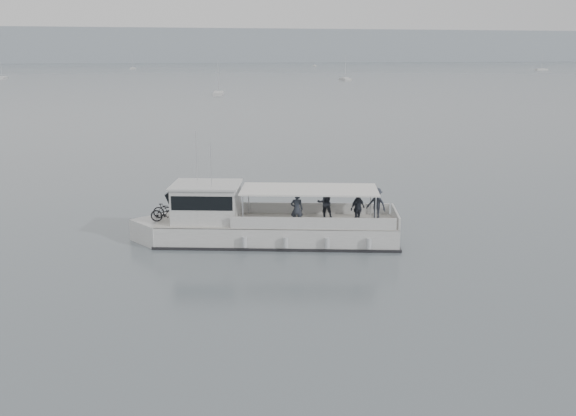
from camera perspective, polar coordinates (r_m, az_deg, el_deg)
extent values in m
plane|color=slate|center=(29.51, -2.39, -3.33)|extent=(1400.00, 1400.00, 0.00)
cube|color=#939EA8|center=(587.78, -13.04, 13.86)|extent=(1400.00, 90.00, 28.00)
cube|color=silver|center=(29.90, -0.93, -2.26)|extent=(11.36, 5.76, 1.19)
cube|color=silver|center=(30.70, -11.22, -2.11)|extent=(2.87, 2.87, 1.19)
cube|color=beige|center=(29.74, -0.94, -1.16)|extent=(11.36, 5.76, 0.05)
cube|color=black|center=(30.00, -0.93, -2.94)|extent=(11.57, 5.91, 0.16)
cube|color=silver|center=(30.99, 2.25, -0.04)|extent=(7.08, 2.05, 0.55)
cube|color=silver|center=(28.26, 2.23, -1.39)|extent=(7.08, 2.05, 0.55)
cube|color=silver|center=(29.86, 9.54, -0.75)|extent=(0.87, 2.84, 0.55)
cube|color=silver|center=(29.91, -7.26, 0.44)|extent=(3.48, 3.16, 1.65)
cube|color=black|center=(30.14, -9.92, 0.71)|extent=(1.11, 2.34, 1.06)
cube|color=black|center=(29.85, -7.27, 0.95)|extent=(3.31, 3.15, 0.64)
cube|color=silver|center=(29.72, -7.31, 2.07)|extent=(3.71, 3.39, 0.09)
cube|color=white|center=(29.34, 1.91, 1.66)|extent=(6.73, 4.31, 0.07)
cylinder|color=silver|center=(28.44, -4.04, -0.32)|extent=(0.07, 0.07, 1.51)
cylinder|color=silver|center=(30.91, -3.52, 0.83)|extent=(0.07, 0.07, 1.51)
cylinder|color=silver|center=(28.40, 7.79, -0.44)|extent=(0.07, 0.07, 1.51)
cylinder|color=silver|center=(30.88, 7.36, 0.72)|extent=(0.07, 0.07, 1.51)
cylinder|color=silver|center=(30.40, -8.14, 4.58)|extent=(0.03, 0.03, 2.38)
cylinder|color=silver|center=(28.86, -6.86, 3.77)|extent=(0.03, 0.03, 2.01)
cylinder|color=silver|center=(28.46, -3.88, -3.03)|extent=(0.27, 0.27, 0.46)
cylinder|color=silver|center=(28.32, -0.19, -3.08)|extent=(0.27, 0.27, 0.46)
cylinder|color=silver|center=(28.30, 3.51, -3.12)|extent=(0.27, 0.27, 0.46)
cylinder|color=silver|center=(28.40, 7.21, -3.14)|extent=(0.27, 0.27, 0.46)
imported|color=black|center=(30.71, -10.49, -0.13)|extent=(1.66, 0.95, 0.82)
imported|color=black|center=(30.01, -10.79, -0.42)|extent=(1.50, 0.78, 0.87)
imported|color=#292E37|center=(28.72, 0.78, -0.12)|extent=(0.61, 0.46, 1.54)
imported|color=#292E37|center=(30.13, 3.30, 0.52)|extent=(0.76, 0.60, 1.54)
imported|color=#292E37|center=(29.04, 6.22, -0.04)|extent=(0.97, 0.78, 1.54)
imported|color=#292E37|center=(30.00, 7.85, 0.35)|extent=(1.07, 1.13, 1.54)
cube|color=silver|center=(134.83, -6.19, 10.06)|extent=(2.87, 6.18, 0.75)
cube|color=silver|center=(134.81, -6.19, 10.20)|extent=(1.99, 2.33, 0.45)
cylinder|color=silver|center=(134.66, -6.23, 11.58)|extent=(0.08, 0.08, 6.54)
cube|color=silver|center=(355.18, -13.62, 11.96)|extent=(3.28, 6.74, 0.75)
cube|color=silver|center=(355.17, -13.62, 12.01)|extent=(2.21, 2.57, 0.45)
cylinder|color=silver|center=(355.11, -13.66, 12.58)|extent=(0.08, 0.08, 7.11)
cube|color=silver|center=(347.24, 21.60, 11.37)|extent=(6.75, 2.90, 0.75)
cube|color=silver|center=(347.23, 21.61, 11.42)|extent=(2.50, 2.10, 0.45)
cylinder|color=silver|center=(347.17, 21.66, 12.01)|extent=(0.08, 0.08, 7.20)
cube|color=silver|center=(207.82, 5.10, 11.33)|extent=(2.24, 6.51, 0.75)
cube|color=silver|center=(207.80, 5.11, 11.42)|extent=(1.87, 2.31, 0.45)
cylinder|color=silver|center=(207.70, 5.13, 12.39)|extent=(0.08, 0.08, 7.10)
cube|color=silver|center=(418.48, 2.37, 12.53)|extent=(2.75, 6.00, 0.75)
cube|color=silver|center=(418.47, 2.37, 12.57)|extent=(1.92, 2.25, 0.45)
cube|color=silver|center=(237.59, -24.07, 10.51)|extent=(2.41, 7.29, 0.75)
cube|color=silver|center=(237.58, -24.08, 10.59)|extent=(2.06, 2.56, 0.45)
cylinder|color=silver|center=(237.48, -24.17, 11.54)|extent=(0.08, 0.08, 7.98)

